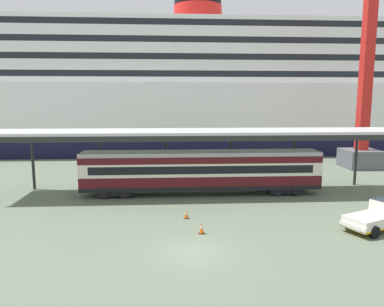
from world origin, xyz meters
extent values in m
plane|color=#5E6B57|center=(0.00, 0.00, 0.00)|extent=(400.00, 400.00, 0.00)
cube|color=black|center=(12.28, 46.15, 1.71)|extent=(176.53, 22.39, 3.42)
cube|color=white|center=(12.28, 46.15, 7.42)|extent=(176.53, 22.39, 7.99)
cube|color=white|center=(12.28, 46.15, 12.71)|extent=(162.41, 20.59, 2.60)
cube|color=black|center=(12.28, 35.91, 12.84)|extent=(155.34, 0.12, 0.94)
cube|color=white|center=(12.28, 46.15, 15.31)|extent=(155.91, 19.77, 2.60)
cube|color=black|center=(12.28, 36.32, 15.44)|extent=(149.13, 0.12, 0.94)
cube|color=white|center=(12.28, 46.15, 17.92)|extent=(149.41, 18.95, 2.60)
cube|color=black|center=(12.28, 36.73, 18.05)|extent=(142.92, 0.12, 0.94)
cube|color=white|center=(12.28, 46.15, 20.52)|extent=(142.92, 18.12, 2.60)
cube|color=black|center=(12.28, 37.14, 20.65)|extent=(136.70, 0.12, 0.94)
cylinder|color=black|center=(3.69, 46.15, 25.45)|extent=(8.19, 8.19, 7.27)
cylinder|color=red|center=(3.69, 46.15, 24.00)|extent=(8.44, 8.44, 2.18)
cube|color=silver|center=(1.56, 13.62, 5.92)|extent=(39.59, 5.71, 0.25)
cube|color=#252525|center=(1.56, 10.87, 5.54)|extent=(39.59, 0.20, 0.50)
cylinder|color=#252525|center=(-14.94, 16.08, 2.90)|extent=(0.28, 0.28, 5.79)
cylinder|color=#252525|center=(-8.34, 16.08, 2.90)|extent=(0.28, 0.28, 5.79)
cylinder|color=#252525|center=(-1.74, 16.08, 2.90)|extent=(0.28, 0.28, 5.79)
cylinder|color=#252525|center=(4.86, 16.08, 2.90)|extent=(0.28, 0.28, 5.79)
cylinder|color=#252525|center=(11.45, 16.08, 2.90)|extent=(0.28, 0.28, 5.79)
cylinder|color=#252525|center=(18.05, 16.08, 2.90)|extent=(0.28, 0.28, 5.79)
cube|color=black|center=(1.56, 13.12, 0.85)|extent=(22.15, 2.80, 0.40)
cube|color=#470F14|center=(1.56, 13.12, 1.50)|extent=(22.15, 2.80, 0.90)
cube|color=beige|center=(1.56, 13.12, 2.55)|extent=(22.15, 2.80, 1.20)
cube|color=black|center=(1.56, 11.75, 2.60)|extent=(20.38, 0.08, 0.72)
cube|color=#470F14|center=(1.56, 13.12, 3.45)|extent=(22.15, 2.80, 0.60)
cube|color=#A2A2A2|center=(1.56, 13.12, 3.93)|extent=(22.15, 2.69, 0.36)
cube|color=black|center=(-6.42, 13.12, 0.45)|extent=(3.20, 2.35, 0.50)
cylinder|color=black|center=(-7.32, 11.95, 0.42)|extent=(0.84, 0.12, 0.84)
cylinder|color=black|center=(-5.52, 11.95, 0.42)|extent=(0.84, 0.12, 0.84)
cube|color=black|center=(9.53, 13.12, 0.45)|extent=(3.20, 2.35, 0.50)
cylinder|color=black|center=(8.63, 11.95, 0.42)|extent=(0.84, 0.12, 0.84)
cylinder|color=black|center=(10.43, 11.95, 0.42)|extent=(0.84, 0.12, 0.84)
cube|color=silver|center=(12.92, 3.05, 0.58)|extent=(5.56, 3.99, 0.36)
cube|color=#F2B20C|center=(12.92, 3.05, 0.45)|extent=(5.57, 4.01, 0.12)
cube|color=silver|center=(11.98, 2.62, 0.94)|extent=(3.45, 2.96, 0.36)
cylinder|color=black|center=(14.01, 4.66, 0.40)|extent=(0.83, 0.56, 0.80)
cylinder|color=black|center=(10.99, 3.26, 0.40)|extent=(0.83, 0.56, 0.80)
cylinder|color=black|center=(11.83, 1.45, 0.40)|extent=(0.83, 0.56, 0.80)
cube|color=black|center=(-0.14, 6.14, 0.02)|extent=(0.36, 0.36, 0.04)
cone|color=#EA590F|center=(-0.14, 6.14, 0.35)|extent=(0.30, 0.30, 0.62)
cylinder|color=white|center=(-0.14, 6.14, 0.38)|extent=(0.17, 0.17, 0.09)
cube|color=black|center=(0.73, 2.94, 0.02)|extent=(0.36, 0.36, 0.04)
cone|color=#EA590F|center=(0.73, 2.94, 0.40)|extent=(0.30, 0.30, 0.72)
cylinder|color=white|center=(0.73, 2.94, 0.44)|extent=(0.17, 0.17, 0.10)
cube|color=#595960|center=(23.71, 25.57, 1.20)|extent=(4.40, 4.40, 2.40)
camera|label=1|loc=(-1.28, -20.12, 8.83)|focal=33.84mm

